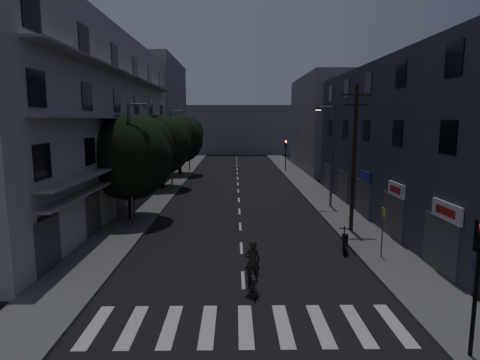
{
  "coord_description": "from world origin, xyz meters",
  "views": [
    {
      "loc": [
        -0.37,
        -14.96,
        7.05
      ],
      "look_at": [
        0.0,
        12.0,
        3.0
      ],
      "focal_mm": 30.0,
      "sensor_mm": 36.0,
      "label": 1
    }
  ],
  "objects_px": {
    "utility_pole": "(354,156)",
    "bus_stop_sign": "(383,223)",
    "traffic_signal_near": "(479,260)",
    "motorcycle": "(345,242)",
    "cyclist": "(252,276)"
  },
  "relations": [
    {
      "from": "bus_stop_sign",
      "to": "cyclist",
      "type": "distance_m",
      "value": 7.92
    },
    {
      "from": "utility_pole",
      "to": "bus_stop_sign",
      "type": "xyz_separation_m",
      "value": [
        0.14,
        -4.88,
        -2.98
      ]
    },
    {
      "from": "traffic_signal_near",
      "to": "cyclist",
      "type": "height_order",
      "value": "traffic_signal_near"
    },
    {
      "from": "cyclist",
      "to": "utility_pole",
      "type": "bearing_deg",
      "value": 45.47
    },
    {
      "from": "bus_stop_sign",
      "to": "cyclist",
      "type": "relative_size",
      "value": 1.11
    },
    {
      "from": "traffic_signal_near",
      "to": "bus_stop_sign",
      "type": "distance_m",
      "value": 8.8
    },
    {
      "from": "traffic_signal_near",
      "to": "utility_pole",
      "type": "distance_m",
      "value": 13.7
    },
    {
      "from": "traffic_signal_near",
      "to": "cyclist",
      "type": "relative_size",
      "value": 1.81
    },
    {
      "from": "motorcycle",
      "to": "cyclist",
      "type": "bearing_deg",
      "value": -122.55
    },
    {
      "from": "bus_stop_sign",
      "to": "utility_pole",
      "type": "bearing_deg",
      "value": 91.63
    },
    {
      "from": "motorcycle",
      "to": "utility_pole",
      "type": "bearing_deg",
      "value": 81.3
    },
    {
      "from": "utility_pole",
      "to": "cyclist",
      "type": "distance_m",
      "value": 11.8
    },
    {
      "from": "traffic_signal_near",
      "to": "motorcycle",
      "type": "xyz_separation_m",
      "value": [
        -1.03,
        9.96,
        -2.59
      ]
    },
    {
      "from": "bus_stop_sign",
      "to": "motorcycle",
      "type": "height_order",
      "value": "bus_stop_sign"
    },
    {
      "from": "motorcycle",
      "to": "bus_stop_sign",
      "type": "bearing_deg",
      "value": -26.93
    }
  ]
}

